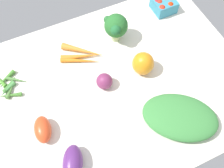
{
  "coord_description": "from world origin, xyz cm",
  "views": [
    {
      "loc": [
        -20.73,
        -44.69,
        90.21
      ],
      "look_at": [
        0.0,
        0.0,
        4.0
      ],
      "focal_mm": 43.37,
      "sensor_mm": 36.0,
      "label": 1
    }
  ],
  "objects_px": {
    "bell_pepper_orange": "(143,63)",
    "berry_basket": "(164,4)",
    "red_onion_center": "(104,81)",
    "roma_tomato": "(43,129)",
    "carrot_bunch": "(82,55)",
    "okra_pile": "(9,85)",
    "leafy_greens_clump": "(180,117)",
    "eggplant": "(73,163)",
    "broccoli_head": "(116,26)"
  },
  "relations": [
    {
      "from": "bell_pepper_orange",
      "to": "berry_basket",
      "type": "xyz_separation_m",
      "value": [
        0.23,
        0.24,
        -0.01
      ]
    },
    {
      "from": "eggplant",
      "to": "carrot_bunch",
      "type": "height_order",
      "value": "eggplant"
    },
    {
      "from": "broccoli_head",
      "to": "leafy_greens_clump",
      "type": "relative_size",
      "value": 0.48
    },
    {
      "from": "berry_basket",
      "to": "red_onion_center",
      "type": "bearing_deg",
      "value": -148.05
    },
    {
      "from": "bell_pepper_orange",
      "to": "berry_basket",
      "type": "distance_m",
      "value": 0.34
    },
    {
      "from": "okra_pile",
      "to": "roma_tomato",
      "type": "height_order",
      "value": "roma_tomato"
    },
    {
      "from": "eggplant",
      "to": "red_onion_center",
      "type": "relative_size",
      "value": 1.91
    },
    {
      "from": "carrot_bunch",
      "to": "berry_basket",
      "type": "bearing_deg",
      "value": 11.7
    },
    {
      "from": "leafy_greens_clump",
      "to": "berry_basket",
      "type": "bearing_deg",
      "value": 65.75
    },
    {
      "from": "bell_pepper_orange",
      "to": "roma_tomato",
      "type": "height_order",
      "value": "bell_pepper_orange"
    },
    {
      "from": "broccoli_head",
      "to": "okra_pile",
      "type": "height_order",
      "value": "broccoli_head"
    },
    {
      "from": "okra_pile",
      "to": "leafy_greens_clump",
      "type": "distance_m",
      "value": 0.63
    },
    {
      "from": "roma_tomato",
      "to": "leafy_greens_clump",
      "type": "bearing_deg",
      "value": 79.97
    },
    {
      "from": "broccoli_head",
      "to": "okra_pile",
      "type": "relative_size",
      "value": 0.97
    },
    {
      "from": "eggplant",
      "to": "broccoli_head",
      "type": "xyz_separation_m",
      "value": [
        0.34,
        0.41,
        0.04
      ]
    },
    {
      "from": "bell_pepper_orange",
      "to": "okra_pile",
      "type": "distance_m",
      "value": 0.51
    },
    {
      "from": "red_onion_center",
      "to": "roma_tomato",
      "type": "height_order",
      "value": "red_onion_center"
    },
    {
      "from": "eggplant",
      "to": "carrot_bunch",
      "type": "bearing_deg",
      "value": 178.2
    },
    {
      "from": "red_onion_center",
      "to": "eggplant",
      "type": "bearing_deg",
      "value": -132.59
    },
    {
      "from": "eggplant",
      "to": "okra_pile",
      "type": "xyz_separation_m",
      "value": [
        -0.12,
        0.37,
        -0.02
      ]
    },
    {
      "from": "carrot_bunch",
      "to": "okra_pile",
      "type": "height_order",
      "value": "carrot_bunch"
    },
    {
      "from": "eggplant",
      "to": "bell_pepper_orange",
      "type": "bearing_deg",
      "value": 145.38
    },
    {
      "from": "broccoli_head",
      "to": "roma_tomato",
      "type": "distance_m",
      "value": 0.48
    },
    {
      "from": "carrot_bunch",
      "to": "berry_basket",
      "type": "relative_size",
      "value": 1.88
    },
    {
      "from": "carrot_bunch",
      "to": "roma_tomato",
      "type": "distance_m",
      "value": 0.34
    },
    {
      "from": "leafy_greens_clump",
      "to": "red_onion_center",
      "type": "relative_size",
      "value": 4.27
    },
    {
      "from": "broccoli_head",
      "to": "berry_basket",
      "type": "bearing_deg",
      "value": 13.16
    },
    {
      "from": "broccoli_head",
      "to": "okra_pile",
      "type": "distance_m",
      "value": 0.46
    },
    {
      "from": "leafy_greens_clump",
      "to": "eggplant",
      "type": "bearing_deg",
      "value": 178.77
    },
    {
      "from": "bell_pepper_orange",
      "to": "roma_tomato",
      "type": "relative_size",
      "value": 0.96
    },
    {
      "from": "berry_basket",
      "to": "red_onion_center",
      "type": "height_order",
      "value": "berry_basket"
    },
    {
      "from": "leafy_greens_clump",
      "to": "carrot_bunch",
      "type": "bearing_deg",
      "value": 117.24
    },
    {
      "from": "carrot_bunch",
      "to": "broccoli_head",
      "type": "bearing_deg",
      "value": 9.24
    },
    {
      "from": "carrot_bunch",
      "to": "red_onion_center",
      "type": "bearing_deg",
      "value": -80.22
    },
    {
      "from": "okra_pile",
      "to": "carrot_bunch",
      "type": "bearing_deg",
      "value": 2.17
    },
    {
      "from": "okra_pile",
      "to": "roma_tomato",
      "type": "bearing_deg",
      "value": -74.26
    },
    {
      "from": "carrot_bunch",
      "to": "eggplant",
      "type": "bearing_deg",
      "value": -115.3
    },
    {
      "from": "bell_pepper_orange",
      "to": "okra_pile",
      "type": "relative_size",
      "value": 0.71
    },
    {
      "from": "bell_pepper_orange",
      "to": "broccoli_head",
      "type": "xyz_separation_m",
      "value": [
        -0.03,
        0.18,
        0.03
      ]
    },
    {
      "from": "eggplant",
      "to": "broccoli_head",
      "type": "distance_m",
      "value": 0.54
    },
    {
      "from": "berry_basket",
      "to": "roma_tomato",
      "type": "distance_m",
      "value": 0.73
    },
    {
      "from": "okra_pile",
      "to": "berry_basket",
      "type": "bearing_deg",
      "value": 7.79
    },
    {
      "from": "broccoli_head",
      "to": "berry_basket",
      "type": "relative_size",
      "value": 1.35
    },
    {
      "from": "berry_basket",
      "to": "okra_pile",
      "type": "height_order",
      "value": "berry_basket"
    },
    {
      "from": "carrot_bunch",
      "to": "red_onion_center",
      "type": "distance_m",
      "value": 0.16
    },
    {
      "from": "bell_pepper_orange",
      "to": "leafy_greens_clump",
      "type": "distance_m",
      "value": 0.24
    },
    {
      "from": "red_onion_center",
      "to": "berry_basket",
      "type": "bearing_deg",
      "value": 31.95
    },
    {
      "from": "okra_pile",
      "to": "leafy_greens_clump",
      "type": "bearing_deg",
      "value": -37.39
    },
    {
      "from": "carrot_bunch",
      "to": "roma_tomato",
      "type": "xyz_separation_m",
      "value": [
        -0.23,
        -0.24,
        0.02
      ]
    },
    {
      "from": "broccoli_head",
      "to": "roma_tomato",
      "type": "bearing_deg",
      "value": -145.87
    }
  ]
}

